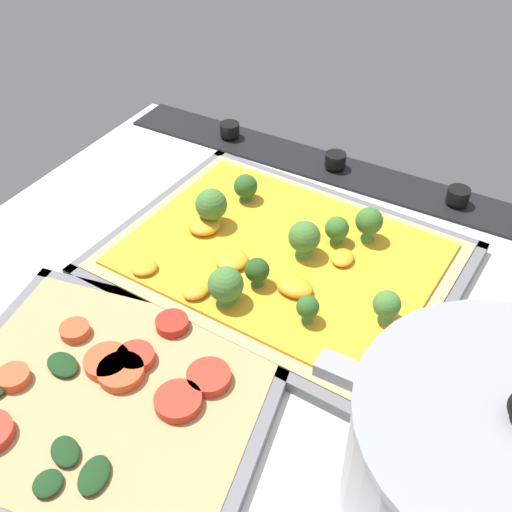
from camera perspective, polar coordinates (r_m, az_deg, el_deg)
name	(u,v)px	position (r cm, az deg, el deg)	size (l,w,h in cm)	color
ground_plane	(292,338)	(64.48, 3.34, -7.47)	(82.97, 64.06, 3.00)	silver
stove_control_panel	(393,184)	(83.75, 12.38, 6.39)	(79.65, 7.00, 2.60)	black
baking_tray_front	(281,263)	(69.92, 2.28, -0.62)	(39.13, 31.12, 1.30)	slate
broccoli_pizza	(279,255)	(68.85, 2.09, 0.13)	(36.61, 28.60, 5.97)	tan
baking_tray_back	(106,402)	(58.62, -13.48, -12.81)	(33.77, 30.88, 1.30)	slate
veggie_pizza_back	(105,395)	(58.14, -13.59, -12.19)	(30.95, 28.06, 1.90)	tan
cooking_pot	(498,467)	(50.10, 21.20, -17.50)	(28.83, 22.06, 14.32)	gray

